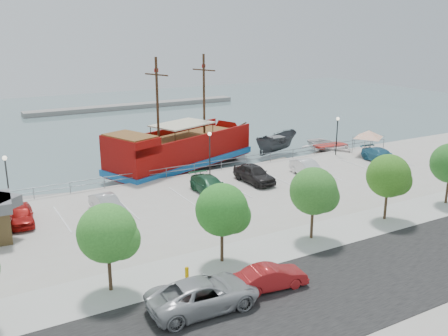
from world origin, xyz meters
TOP-DOWN VIEW (x-y plane):
  - ground at (0.00, 0.00)m, footprint 160.00×160.00m
  - street at (0.00, -16.00)m, footprint 100.00×8.00m
  - sidewalk at (0.00, -10.00)m, footprint 100.00×4.00m
  - seawall_railing at (0.00, 7.80)m, footprint 50.00×0.06m
  - far_shore at (10.00, 55.00)m, footprint 40.00×3.00m
  - pirate_ship at (1.21, 13.19)m, footprint 20.25×11.87m
  - patrol_boat at (12.39, 12.89)m, footprint 6.67×3.53m
  - speedboat at (18.23, 9.87)m, footprint 5.42×7.34m
  - dock_west at (-14.44, 9.20)m, footprint 7.62×3.99m
  - dock_mid at (8.83, 9.20)m, footprint 6.42×2.53m
  - dock_east at (15.44, 9.20)m, footprint 6.41×3.88m
  - canopy_tent at (19.01, 4.71)m, footprint 4.60×4.60m
  - street_van at (-11.40, -14.14)m, footprint 5.98×2.93m
  - street_sedan at (-7.24, -14.16)m, footprint 4.21×1.92m
  - fire_hydrant at (-10.77, -10.80)m, footprint 0.24×0.24m
  - lamp_post_left at (-18.00, 6.50)m, footprint 0.36×0.36m
  - lamp_post_mid at (0.00, 6.50)m, footprint 0.36×0.36m
  - lamp_post_right at (16.00, 6.50)m, footprint 0.36×0.36m
  - tree_b at (-14.85, -10.07)m, footprint 3.30×3.20m
  - tree_c at (-7.85, -10.07)m, footprint 3.30×3.20m
  - tree_d at (-0.85, -10.07)m, footprint 3.30×3.20m
  - tree_e at (6.15, -10.07)m, footprint 3.30×3.20m
  - parked_car_a at (-17.71, 2.54)m, footprint 2.02×4.19m
  - parked_car_b at (-11.63, 1.56)m, footprint 1.90×4.36m
  - parked_car_d at (-2.55, 1.71)m, footprint 2.09×5.05m
  - parked_car_e at (2.49, 2.50)m, footprint 2.12×4.97m
  - parked_car_f at (8.06, 1.66)m, footprint 2.22×4.75m
  - parked_car_h at (17.99, 1.75)m, footprint 2.51×5.11m

SIDE VIEW (x-z plane):
  - ground at x=0.00m, z-range -1.00..-1.00m
  - dock_east at x=15.44m, z-range -1.00..-0.65m
  - dock_mid at x=8.83m, z-range -1.00..-0.64m
  - dock_west at x=-14.44m, z-range -1.00..-0.58m
  - far_shore at x=10.00m, z-range -1.00..-0.20m
  - speedboat at x=18.23m, z-range -1.00..0.47m
  - street at x=0.00m, z-range -0.01..0.03m
  - sidewalk at x=0.00m, z-range -0.01..0.04m
  - patrol_boat at x=12.39m, z-range -1.00..1.45m
  - fire_hydrant at x=-10.77m, z-range 0.03..0.73m
  - seawall_railing at x=0.00m, z-range 0.03..1.03m
  - street_sedan at x=-7.24m, z-range 0.00..1.34m
  - parked_car_a at x=-17.71m, z-range 0.00..1.38m
  - parked_car_b at x=-11.63m, z-range 0.00..1.39m
  - parked_car_h at x=17.99m, z-range 0.00..1.43m
  - parked_car_d at x=-2.55m, z-range 0.00..1.46m
  - parked_car_f at x=8.06m, z-range 0.00..1.51m
  - street_van at x=-11.40m, z-range 0.00..1.64m
  - parked_car_e at x=2.49m, z-range 0.00..1.67m
  - pirate_ship at x=1.21m, z-range -5.19..7.40m
  - canopy_tent at x=19.01m, z-range 1.19..4.41m
  - lamp_post_left at x=-18.00m, z-range 0.80..5.08m
  - lamp_post_mid at x=0.00m, z-range 0.80..5.08m
  - lamp_post_right at x=16.00m, z-range 0.80..5.08m
  - tree_b at x=-14.85m, z-range 0.80..5.80m
  - tree_c at x=-7.85m, z-range 0.80..5.80m
  - tree_d at x=-0.85m, z-range 0.80..5.80m
  - tree_e at x=6.15m, z-range 0.80..5.80m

